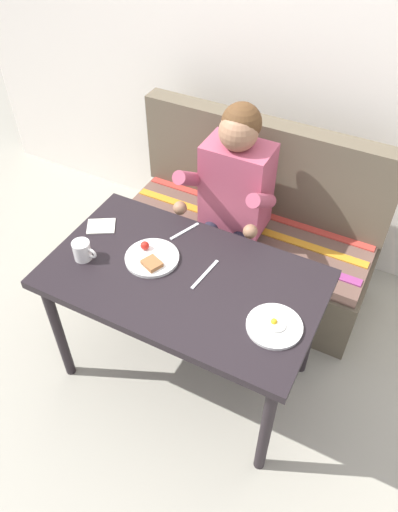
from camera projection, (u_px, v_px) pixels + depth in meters
name	position (u px, v px, depth m)	size (l,w,h in m)	color
ground_plane	(186.00, 369.00, 2.65)	(8.00, 8.00, 0.00)	#A39F8F
back_wall	(299.00, 40.00, 2.54)	(4.40, 0.10, 2.60)	silver
table	(183.00, 289.00, 2.20)	(1.20, 0.70, 0.73)	black
couch	(247.00, 238.00, 2.90)	(1.44, 0.56, 1.00)	brown
person	(231.00, 196.00, 2.52)	(0.45, 0.61, 1.21)	#B04B63
plate_breakfast	(152.00, 258.00, 2.20)	(0.24, 0.24, 0.05)	white
plate_eggs	(274.00, 326.00, 1.94)	(0.22, 0.22, 0.04)	white
coffee_mug	(82.00, 250.00, 2.18)	(0.12, 0.08, 0.09)	white
napkin	(101.00, 226.00, 2.37)	(0.13, 0.11, 0.01)	silver
fork	(185.00, 231.00, 2.34)	(0.01, 0.17, 0.01)	silver
knife	(205.00, 274.00, 2.14)	(0.01, 0.20, 0.01)	silver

